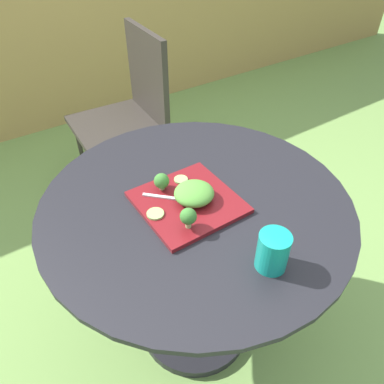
{
  "coord_description": "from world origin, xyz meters",
  "views": [
    {
      "loc": [
        -0.47,
        -0.68,
        1.44
      ],
      "look_at": [
        -0.01,
        -0.0,
        0.74
      ],
      "focal_mm": 34.5,
      "sensor_mm": 36.0,
      "label": 1
    }
  ],
  "objects": [
    {
      "name": "ground_plane",
      "position": [
        0.0,
        0.0,
        0.0
      ],
      "size": [
        12.0,
        12.0,
        0.0
      ],
      "primitive_type": "plane",
      "color": "#70994C"
    },
    {
      "name": "fork",
      "position": [
        -0.06,
        0.03,
        0.72
      ],
      "size": [
        0.12,
        0.12,
        0.0
      ],
      "color": "silver",
      "rests_on": "salad_plate"
    },
    {
      "name": "bamboo_fence",
      "position": [
        0.0,
        1.99,
        0.68
      ],
      "size": [
        8.0,
        0.08,
        1.35
      ],
      "primitive_type": "cube",
      "color": "#A8894C",
      "rests_on": "ground_plane"
    },
    {
      "name": "broccoli_floret_1",
      "position": [
        -0.06,
        0.09,
        0.75
      ],
      "size": [
        0.05,
        0.05,
        0.05
      ],
      "color": "#99B770",
      "rests_on": "salad_plate"
    },
    {
      "name": "drinking_glass",
      "position": [
        0.02,
        -0.3,
        0.75
      ],
      "size": [
        0.08,
        0.08,
        0.1
      ],
      "color": "#149989",
      "rests_on": "patio_table"
    },
    {
      "name": "salad_plate",
      "position": [
        -0.03,
        -0.0,
        0.71
      ],
      "size": [
        0.28,
        0.28,
        0.01
      ],
      "primitive_type": "cube",
      "color": "maroon",
      "rests_on": "patio_table"
    },
    {
      "name": "patio_table",
      "position": [
        0.0,
        0.0,
        0.46
      ],
      "size": [
        0.94,
        0.94,
        0.7
      ],
      "color": "black",
      "rests_on": "ground_plane"
    },
    {
      "name": "lettuce_mound",
      "position": [
        -0.01,
        -0.01,
        0.74
      ],
      "size": [
        0.12,
        0.12,
        0.05
      ],
      "primitive_type": "ellipsoid",
      "color": "#519338",
      "rests_on": "salad_plate"
    },
    {
      "name": "patio_chair",
      "position": [
        0.25,
        0.98,
        0.53
      ],
      "size": [
        0.46,
        0.46,
        0.9
      ],
      "color": "#332D28",
      "rests_on": "ground_plane"
    },
    {
      "name": "cucumber_slice_0",
      "position": [
        -0.14,
        0.0,
        0.72
      ],
      "size": [
        0.05,
        0.05,
        0.01
      ],
      "primitive_type": "cylinder",
      "color": "#8EB766",
      "rests_on": "salad_plate"
    },
    {
      "name": "broccoli_floret_0",
      "position": [
        -0.09,
        -0.09,
        0.76
      ],
      "size": [
        0.05,
        0.05,
        0.06
      ],
      "color": "#99B770",
      "rests_on": "salad_plate"
    },
    {
      "name": "cucumber_slice_1",
      "position": [
        0.01,
        0.09,
        0.72
      ],
      "size": [
        0.04,
        0.04,
        0.01
      ],
      "primitive_type": "cylinder",
      "color": "#8EB766",
      "rests_on": "salad_plate"
    }
  ]
}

